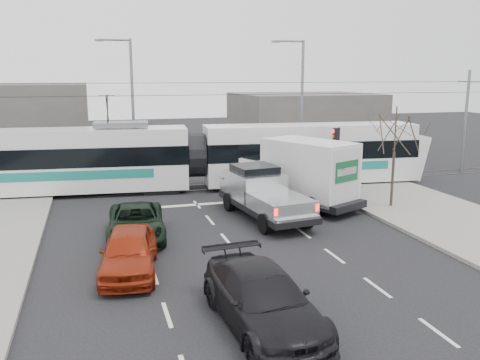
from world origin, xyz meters
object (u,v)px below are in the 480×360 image
object	(u,v)px
street_lamp_far	(130,98)
green_car	(136,222)
bare_tree	(395,134)
street_lamp_near	(300,97)
red_car	(129,251)
silver_pickup	(262,193)
tram	(195,156)
traffic_signal	(336,145)
dark_car	(263,299)
box_truck	(300,173)
navy_pickup	(335,184)

from	to	relation	value
street_lamp_far	green_car	xyz separation A→B (m)	(-1.02, -14.76, -4.43)
bare_tree	street_lamp_far	distance (m)	17.97
street_lamp_near	red_car	world-z (taller)	street_lamp_near
bare_tree	street_lamp_far	world-z (taller)	street_lamp_far
street_lamp_far	silver_pickup	world-z (taller)	street_lamp_far
tram	silver_pickup	distance (m)	7.10
tram	red_car	size ratio (longest dim) A/B	6.01
traffic_signal	green_car	xyz separation A→B (m)	(-11.68, -5.26, -2.06)
traffic_signal	dark_car	xyz separation A→B (m)	(-9.10, -13.88, -1.96)
street_lamp_near	dark_car	distance (m)	23.97
street_lamp_far	tram	size ratio (longest dim) A/B	0.33
box_truck	silver_pickup	bearing A→B (deg)	-174.75
bare_tree	green_car	xyz separation A→B (m)	(-12.81, -1.26, -3.11)
green_car	navy_pickup	bearing A→B (deg)	22.75
street_lamp_far	navy_pickup	distance (m)	15.45
green_car	dark_car	world-z (taller)	dark_car
dark_car	traffic_signal	bearing A→B (deg)	52.87
street_lamp_far	green_car	distance (m)	15.44
tram	red_car	xyz separation A→B (m)	(-4.74, -12.25, -1.19)
traffic_signal	tram	distance (m)	8.20
traffic_signal	navy_pickup	distance (m)	2.64
navy_pickup	dark_car	xyz separation A→B (m)	(-8.22, -12.16, -0.16)
bare_tree	street_lamp_near	world-z (taller)	street_lamp_near
street_lamp_near	box_truck	world-z (taller)	street_lamp_near
street_lamp_far	tram	distance (m)	7.70
traffic_signal	silver_pickup	world-z (taller)	traffic_signal
street_lamp_near	navy_pickup	bearing A→B (deg)	-100.60
tram	navy_pickup	world-z (taller)	tram
bare_tree	box_truck	bearing A→B (deg)	155.92
street_lamp_far	tram	xyz separation A→B (m)	(3.16, -6.28, -3.16)
street_lamp_far	tram	bearing A→B (deg)	-63.26
green_car	box_truck	bearing A→B (deg)	24.67
tram	navy_pickup	xyz separation A→B (m)	(6.61, -4.94, -1.01)
tram	red_car	bearing A→B (deg)	-105.81
tram	navy_pickup	distance (m)	8.32
street_lamp_near	silver_pickup	distance (m)	13.44
traffic_signal	silver_pickup	size ratio (longest dim) A/B	0.54
bare_tree	box_truck	world-z (taller)	bare_tree
green_car	street_lamp_near	bearing A→B (deg)	50.14
box_truck	red_car	distance (m)	11.51
traffic_signal	street_lamp_near	bearing A→B (deg)	83.59
silver_pickup	red_car	world-z (taller)	silver_pickup
silver_pickup	traffic_signal	bearing A→B (deg)	25.66
box_truck	red_car	world-z (taller)	box_truck
red_car	box_truck	bearing A→B (deg)	45.11
bare_tree	dark_car	distance (m)	14.54
street_lamp_near	street_lamp_far	distance (m)	11.67
silver_pickup	green_car	size ratio (longest dim) A/B	1.36
navy_pickup	red_car	bearing A→B (deg)	-129.57
green_car	tram	bearing A→B (deg)	68.34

